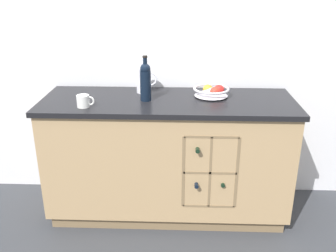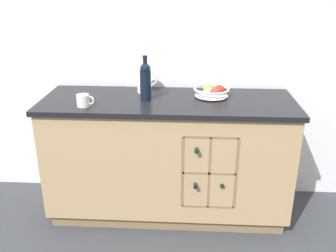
% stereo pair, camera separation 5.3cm
% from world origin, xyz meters
% --- Properties ---
extents(ground_plane, '(14.00, 14.00, 0.00)m').
position_xyz_m(ground_plane, '(0.00, 0.00, 0.00)').
color(ground_plane, '#383A3F').
extents(back_wall, '(4.40, 0.06, 2.55)m').
position_xyz_m(back_wall, '(0.00, 0.36, 1.27)').
color(back_wall, white).
rests_on(back_wall, ground_plane).
extents(kitchen_island, '(1.78, 0.64, 0.91)m').
position_xyz_m(kitchen_island, '(0.00, -0.00, 0.46)').
color(kitchen_island, olive).
rests_on(kitchen_island, ground_plane).
extents(fruit_bowl, '(0.26, 0.26, 0.08)m').
position_xyz_m(fruit_bowl, '(0.31, 0.08, 0.95)').
color(fruit_bowl, silver).
rests_on(fruit_bowl, kitchen_island).
extents(white_pitcher, '(0.16, 0.10, 0.19)m').
position_xyz_m(white_pitcher, '(-0.19, 0.17, 1.01)').
color(white_pitcher, white).
rests_on(white_pitcher, kitchen_island).
extents(ceramic_mug, '(0.12, 0.08, 0.08)m').
position_xyz_m(ceramic_mug, '(-0.55, -0.18, 0.95)').
color(ceramic_mug, white).
rests_on(ceramic_mug, kitchen_island).
extents(standing_wine_bottle, '(0.08, 0.08, 0.31)m').
position_xyz_m(standing_wine_bottle, '(-0.15, -0.02, 1.05)').
color(standing_wine_bottle, black).
rests_on(standing_wine_bottle, kitchen_island).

